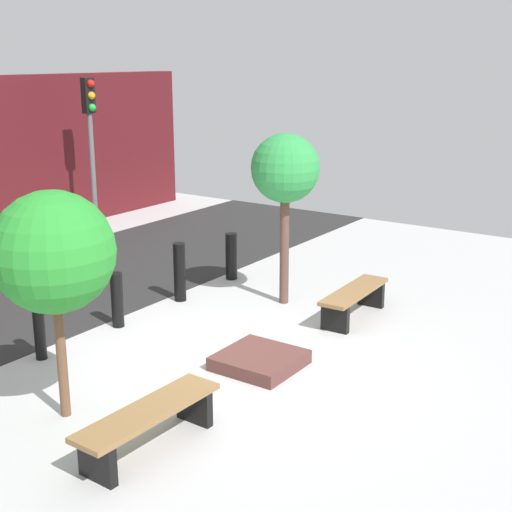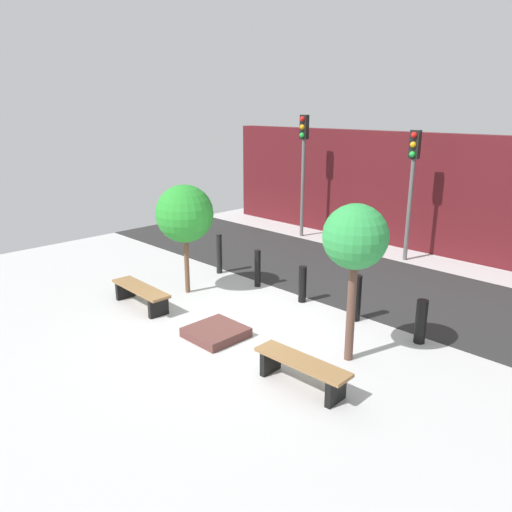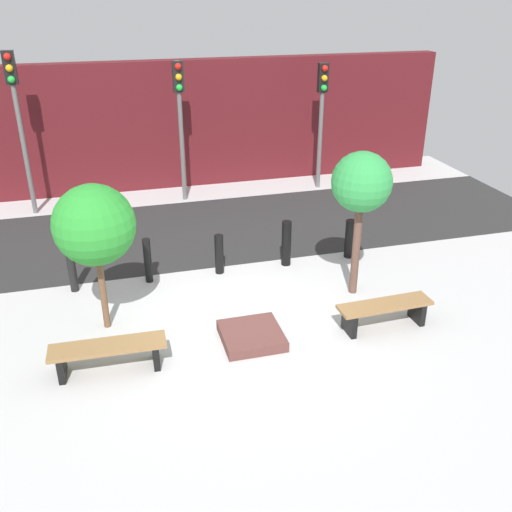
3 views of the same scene
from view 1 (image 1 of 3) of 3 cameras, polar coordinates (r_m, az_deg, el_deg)
name	(u,v)px [view 1 (image 1 of 3)]	position (r m, az deg, el deg)	size (l,w,h in m)	color
ground_plane	(233,359)	(9.86, -1.85, -8.24)	(18.00, 18.00, 0.00)	#B7B7B7
road_strip	(21,298)	(12.86, -18.28, -3.22)	(18.00, 4.14, 0.01)	#292929
bench_left	(149,420)	(7.71, -8.56, -12.84)	(1.81, 0.52, 0.47)	black
bench_right	(354,298)	(11.32, 7.86, -3.32)	(1.71, 0.49, 0.48)	black
planter_bed	(260,360)	(9.59, 0.29, -8.34)	(1.02, 1.02, 0.18)	brown
tree_behind_left_bench	(53,253)	(8.02, -15.91, 0.23)	(1.36, 1.36, 2.63)	brown
tree_behind_right_bench	(285,171)	(11.48, 2.35, 6.83)	(1.11, 1.11, 2.83)	brown
bollard_left	(39,326)	(10.12, -16.97, -5.40)	(0.16, 0.16, 0.94)	black
bollard_center	(117,300)	(11.04, -11.05, -3.47)	(0.18, 0.18, 0.85)	black
bollard_right	(180,272)	(12.04, -6.13, -1.29)	(0.20, 0.20, 1.00)	black
bollard_far_right	(231,256)	(13.16, -1.99, -0.03)	(0.21, 0.21, 0.87)	black
traffic_light_mid_east	(91,127)	(16.66, -13.10, 9.99)	(0.28, 0.27, 3.55)	#606060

